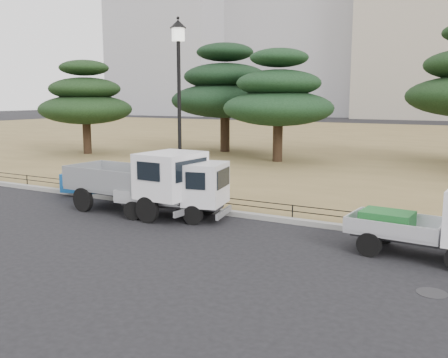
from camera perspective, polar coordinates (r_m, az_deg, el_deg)
The scene contains 13 objects.
ground at distance 14.13m, azimuth -3.98°, elevation -6.37°, with size 220.00×220.00×0.00m, color black.
lawn at distance 42.79m, azimuth 19.07°, elevation 3.86°, with size 120.00×56.00×0.15m, color olive.
curb at distance 16.28m, azimuth 1.03°, elevation -3.94°, with size 120.00×0.25×0.16m, color gray.
truck_large at distance 16.68m, azimuth -9.54°, elevation 0.07°, with size 4.91×2.17×2.10m.
truck_kei_front at distance 15.85m, azimuth -4.98°, elevation -1.31°, with size 3.64×2.11×1.81m.
truck_kei_rear at distance 12.84m, azimuth 22.90°, elevation -4.65°, with size 3.48×1.69×1.77m.
street_lamp at distance 17.28m, azimuth -5.18°, elevation 11.06°, with size 0.56×0.56×6.21m.
pipe_fence at distance 16.33m, azimuth 1.28°, elevation -2.60°, with size 38.00×0.04×0.40m.
tarp_pile at distance 20.37m, azimuth -15.61°, elevation -0.20°, with size 1.78×1.50×1.02m.
manhole at distance 10.91m, azimuth 22.66°, elevation -11.92°, with size 0.60×0.60×0.01m, color #2D2D30.
pine_west_far at distance 33.66m, azimuth -15.56°, elevation 8.68°, with size 5.93×5.93×5.99m.
pine_west_near at distance 33.65m, azimuth 0.11°, elevation 10.17°, with size 7.16×7.16×7.16m.
pine_center_left at distance 28.58m, azimuth 6.24°, elevation 9.31°, with size 6.23×6.23×6.34m.
Camera 1 is at (7.47, -11.37, 3.84)m, focal length 40.00 mm.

